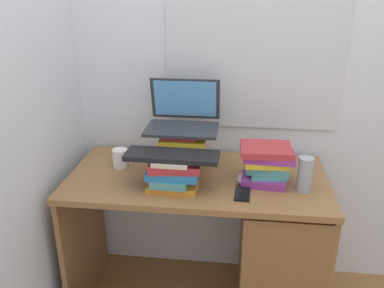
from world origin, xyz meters
TOP-DOWN VIEW (x-y plane):
  - wall_back at (0.00, 0.36)m, footprint 6.00×0.06m
  - wall_left at (-0.71, 0.00)m, footprint 0.05×6.00m
  - desk at (0.32, -0.02)m, footprint 1.26×0.62m
  - book_stack_tall at (-0.09, 0.06)m, footprint 0.25×0.20m
  - book_stack_keyboard_riser at (-0.10, -0.13)m, footprint 0.24×0.20m
  - book_stack_side at (0.33, -0.02)m, footprint 0.25×0.21m
  - laptop at (-0.08, 0.12)m, footprint 0.35×0.28m
  - keyboard at (-0.10, -0.13)m, footprint 0.42×0.15m
  - computer_mouse at (0.22, -0.04)m, footprint 0.06×0.10m
  - mug at (-0.40, 0.05)m, footprint 0.12×0.08m
  - water_bottle at (0.49, -0.09)m, footprint 0.07×0.07m
  - cell_phone at (0.22, -0.16)m, footprint 0.07×0.14m

SIDE VIEW (x-z plane):
  - desk at x=0.32m, z-range 0.03..0.81m
  - cell_phone at x=0.22m, z-range 0.77..0.78m
  - computer_mouse at x=0.22m, z-range 0.77..0.81m
  - mug at x=-0.40m, z-range 0.77..0.87m
  - book_stack_keyboard_riser at x=-0.10m, z-range 0.77..0.92m
  - water_bottle at x=0.49m, z-range 0.77..0.93m
  - book_stack_side at x=0.33m, z-range 0.78..0.95m
  - book_stack_tall at x=-0.09m, z-range 0.78..0.99m
  - keyboard at x=-0.10m, z-range 0.92..0.94m
  - laptop at x=-0.08m, z-range 0.92..1.15m
  - wall_left at x=-0.71m, z-range 0.00..2.60m
  - wall_back at x=0.00m, z-range 0.00..2.60m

